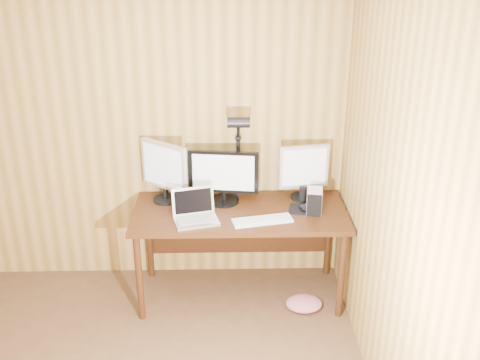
{
  "coord_description": "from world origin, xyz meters",
  "views": [
    {
      "loc": [
        0.85,
        -2.14,
        2.63
      ],
      "look_at": [
        0.93,
        1.58,
        1.02
      ],
      "focal_mm": 42.0,
      "sensor_mm": 36.0,
      "label": 1
    }
  ],
  "objects_px": {
    "phone": "(244,222)",
    "hard_drive": "(314,201)",
    "desk_lamp": "(238,144)",
    "monitor_center": "(224,176)",
    "mouse": "(304,207)",
    "speaker": "(302,195)",
    "laptop": "(195,212)",
    "desk": "(240,220)",
    "monitor_left": "(164,170)",
    "keyboard": "(262,220)",
    "monitor_right": "(304,171)"
  },
  "relations": [
    {
      "from": "laptop",
      "to": "keyboard",
      "type": "bearing_deg",
      "value": -20.2
    },
    {
      "from": "desk",
      "to": "monitor_center",
      "type": "distance_m",
      "value": 0.37
    },
    {
      "from": "monitor_right",
      "to": "desk_lamp",
      "type": "bearing_deg",
      "value": 168.28
    },
    {
      "from": "monitor_center",
      "to": "speaker",
      "type": "bearing_deg",
      "value": 4.97
    },
    {
      "from": "monitor_center",
      "to": "laptop",
      "type": "height_order",
      "value": "monitor_center"
    },
    {
      "from": "desk",
      "to": "laptop",
      "type": "relative_size",
      "value": 4.49
    },
    {
      "from": "hard_drive",
      "to": "phone",
      "type": "height_order",
      "value": "hard_drive"
    },
    {
      "from": "monitor_center",
      "to": "laptop",
      "type": "distance_m",
      "value": 0.39
    },
    {
      "from": "keyboard",
      "to": "desk",
      "type": "bearing_deg",
      "value": 109.71
    },
    {
      "from": "monitor_right",
      "to": "keyboard",
      "type": "distance_m",
      "value": 0.56
    },
    {
      "from": "monitor_right",
      "to": "monitor_center",
      "type": "bearing_deg",
      "value": 175.12
    },
    {
      "from": "keyboard",
      "to": "monitor_right",
      "type": "bearing_deg",
      "value": 36.83
    },
    {
      "from": "monitor_right",
      "to": "mouse",
      "type": "xyz_separation_m",
      "value": [
        -0.01,
        -0.2,
        -0.21
      ]
    },
    {
      "from": "laptop",
      "to": "desk",
      "type": "bearing_deg",
      "value": 17.88
    },
    {
      "from": "phone",
      "to": "monitor_right",
      "type": "bearing_deg",
      "value": 48.19
    },
    {
      "from": "mouse",
      "to": "phone",
      "type": "xyz_separation_m",
      "value": [
        -0.46,
        -0.19,
        -0.02
      ]
    },
    {
      "from": "monitor_center",
      "to": "laptop",
      "type": "xyz_separation_m",
      "value": [
        -0.21,
        -0.28,
        -0.16
      ]
    },
    {
      "from": "mouse",
      "to": "speaker",
      "type": "height_order",
      "value": "speaker"
    },
    {
      "from": "monitor_center",
      "to": "hard_drive",
      "type": "distance_m",
      "value": 0.71
    },
    {
      "from": "hard_drive",
      "to": "laptop",
      "type": "bearing_deg",
      "value": -164.83
    },
    {
      "from": "keyboard",
      "to": "monitor_left",
      "type": "bearing_deg",
      "value": 141.25
    },
    {
      "from": "monitor_right",
      "to": "laptop",
      "type": "distance_m",
      "value": 0.91
    },
    {
      "from": "keyboard",
      "to": "speaker",
      "type": "height_order",
      "value": "speaker"
    },
    {
      "from": "hard_drive",
      "to": "monitor_right",
      "type": "bearing_deg",
      "value": 112.26
    },
    {
      "from": "monitor_left",
      "to": "monitor_right",
      "type": "height_order",
      "value": "monitor_left"
    },
    {
      "from": "monitor_center",
      "to": "desk_lamp",
      "type": "xyz_separation_m",
      "value": [
        0.11,
        0.07,
        0.23
      ]
    },
    {
      "from": "desk",
      "to": "hard_drive",
      "type": "height_order",
      "value": "hard_drive"
    },
    {
      "from": "desk_lamp",
      "to": "laptop",
      "type": "bearing_deg",
      "value": -123.14
    },
    {
      "from": "phone",
      "to": "monitor_center",
      "type": "bearing_deg",
      "value": 120.83
    },
    {
      "from": "monitor_left",
      "to": "keyboard",
      "type": "height_order",
      "value": "monitor_left"
    },
    {
      "from": "mouse",
      "to": "monitor_center",
      "type": "bearing_deg",
      "value": 171.0
    },
    {
      "from": "monitor_left",
      "to": "desk_lamp",
      "type": "bearing_deg",
      "value": 39.75
    },
    {
      "from": "hard_drive",
      "to": "phone",
      "type": "relative_size",
      "value": 1.76
    },
    {
      "from": "keyboard",
      "to": "phone",
      "type": "xyz_separation_m",
      "value": [
        -0.13,
        -0.01,
        -0.0
      ]
    },
    {
      "from": "hard_drive",
      "to": "speaker",
      "type": "distance_m",
      "value": 0.18
    },
    {
      "from": "desk",
      "to": "monitor_center",
      "type": "height_order",
      "value": "monitor_center"
    },
    {
      "from": "keyboard",
      "to": "hard_drive",
      "type": "relative_size",
      "value": 2.52
    },
    {
      "from": "monitor_center",
      "to": "mouse",
      "type": "distance_m",
      "value": 0.65
    },
    {
      "from": "laptop",
      "to": "hard_drive",
      "type": "bearing_deg",
      "value": -8.14
    },
    {
      "from": "laptop",
      "to": "desk_lamp",
      "type": "distance_m",
      "value": 0.62
    },
    {
      "from": "mouse",
      "to": "speaker",
      "type": "xyz_separation_m",
      "value": [
        -0.0,
        0.13,
        0.04
      ]
    },
    {
      "from": "desk",
      "to": "keyboard",
      "type": "distance_m",
      "value": 0.33
    },
    {
      "from": "monitor_right",
      "to": "phone",
      "type": "bearing_deg",
      "value": -149.61
    },
    {
      "from": "monitor_left",
      "to": "keyboard",
      "type": "bearing_deg",
      "value": 9.51
    },
    {
      "from": "desk_lamp",
      "to": "monitor_center",
      "type": "bearing_deg",
      "value": -139.45
    },
    {
      "from": "monitor_center",
      "to": "desk_lamp",
      "type": "relative_size",
      "value": 0.73
    },
    {
      "from": "hard_drive",
      "to": "speaker",
      "type": "bearing_deg",
      "value": 121.1
    },
    {
      "from": "phone",
      "to": "hard_drive",
      "type": "bearing_deg",
      "value": 24.79
    },
    {
      "from": "desk",
      "to": "monitor_left",
      "type": "distance_m",
      "value": 0.69
    },
    {
      "from": "monitor_center",
      "to": "desk_lamp",
      "type": "height_order",
      "value": "desk_lamp"
    }
  ]
}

